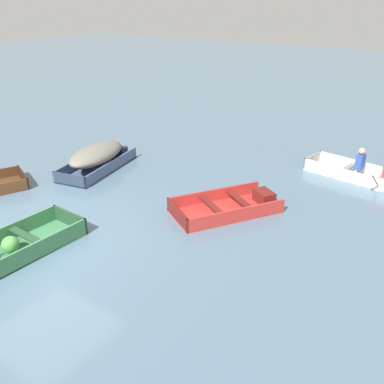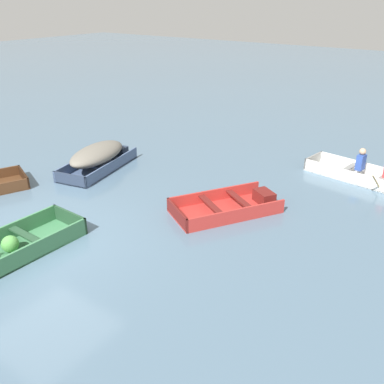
# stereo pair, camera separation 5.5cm
# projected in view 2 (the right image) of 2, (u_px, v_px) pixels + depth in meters

# --- Properties ---
(ground_plane) EXTENTS (80.00, 80.00, 0.00)m
(ground_plane) POSITION_uv_depth(u_px,v_px,m) (36.00, 241.00, 9.10)
(ground_plane) COLOR slate
(skiff_red_near_moored) EXTENTS (2.35, 2.80, 0.34)m
(skiff_red_near_moored) POSITION_uv_depth(u_px,v_px,m) (230.00, 206.00, 10.32)
(skiff_red_near_moored) COLOR #AD2D28
(skiff_red_near_moored) RESTS_ON ground
(skiff_slate_blue_far_moored) EXTENTS (1.65, 2.88, 0.74)m
(skiff_slate_blue_far_moored) POSITION_uv_depth(u_px,v_px,m) (98.00, 156.00, 12.69)
(skiff_slate_blue_far_moored) COLOR #475B7F
(skiff_slate_blue_far_moored) RESTS_ON ground
(rowboat_white_with_crew) EXTENTS (3.44, 2.19, 0.91)m
(rowboat_white_with_crew) POSITION_uv_depth(u_px,v_px,m) (374.00, 176.00, 11.81)
(rowboat_white_with_crew) COLOR white
(rowboat_white_with_crew) RESTS_ON ground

